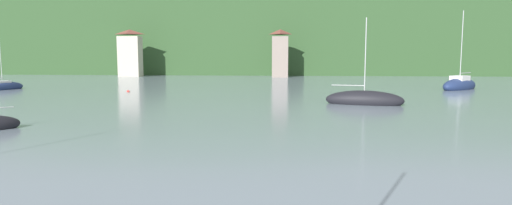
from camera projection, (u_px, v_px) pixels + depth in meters
name	position (u px, v px, depth m)	size (l,w,h in m)	color
wooded_hillside	(209.00, 44.00, 128.36)	(352.00, 53.63, 50.71)	#2D4C28
shore_building_west	(130.00, 54.00, 92.33)	(4.98, 3.18, 10.42)	#BCB29E
shore_building_westcentral	(280.00, 54.00, 89.49)	(3.60, 3.23, 10.29)	gray
sailboat_far_0	(3.00, 87.00, 55.76)	(3.70, 6.23, 7.91)	navy
sailboat_far_5	(460.00, 85.00, 56.29)	(7.51, 7.50, 11.14)	navy
sailboat_mid_8	(364.00, 100.00, 38.44)	(7.37, 3.47, 8.48)	black
mooring_buoy_near	(128.00, 92.00, 52.60)	(0.37, 0.37, 0.37)	red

